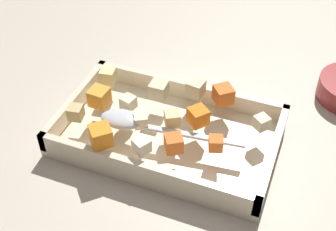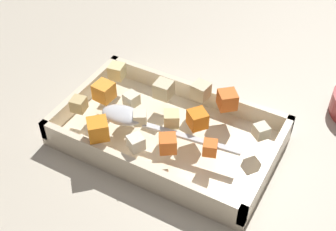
# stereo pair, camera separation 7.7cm
# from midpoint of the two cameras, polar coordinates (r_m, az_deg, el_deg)

# --- Properties ---
(ground_plane) EXTENTS (4.00, 4.00, 0.00)m
(ground_plane) POSITION_cam_midpoint_polar(r_m,az_deg,el_deg) (0.82, 3.75, -3.00)
(ground_plane) COLOR #BCB29E
(baking_dish) EXTENTS (0.38, 0.23, 0.05)m
(baking_dish) POSITION_cam_midpoint_polar(r_m,az_deg,el_deg) (0.80, 2.75, -2.53)
(baking_dish) COLOR beige
(baking_dish) RESTS_ON ground_plane
(carrot_chunk_back_center) EXTENTS (0.04, 0.04, 0.03)m
(carrot_chunk_back_center) POSITION_cam_midpoint_polar(r_m,az_deg,el_deg) (0.72, 3.04, -3.64)
(carrot_chunk_back_center) COLOR orange
(carrot_chunk_back_center) RESTS_ON baking_dish
(carrot_chunk_rim_edge) EXTENTS (0.03, 0.03, 0.02)m
(carrot_chunk_rim_edge) POSITION_cam_midpoint_polar(r_m,az_deg,el_deg) (0.72, 8.31, -4.14)
(carrot_chunk_rim_edge) COLOR orange
(carrot_chunk_rim_edge) RESTS_ON baking_dish
(carrot_chunk_heap_top) EXTENTS (0.05, 0.05, 0.03)m
(carrot_chunk_heap_top) POSITION_cam_midpoint_polar(r_m,az_deg,el_deg) (0.74, -5.78, -1.84)
(carrot_chunk_heap_top) COLOR orange
(carrot_chunk_heap_top) RESTS_ON baking_dish
(carrot_chunk_heap_side) EXTENTS (0.04, 0.04, 0.03)m
(carrot_chunk_heap_side) POSITION_cam_midpoint_polar(r_m,az_deg,el_deg) (0.76, 6.59, -0.55)
(carrot_chunk_heap_side) COLOR orange
(carrot_chunk_heap_side) RESTS_ON baking_dish
(carrot_chunk_under_handle) EXTENTS (0.04, 0.04, 0.03)m
(carrot_chunk_under_handle) POSITION_cam_midpoint_polar(r_m,az_deg,el_deg) (0.81, 10.12, 1.82)
(carrot_chunk_under_handle) COLOR orange
(carrot_chunk_under_handle) RESTS_ON baking_dish
(carrot_chunk_near_left) EXTENTS (0.03, 0.03, 0.03)m
(carrot_chunk_near_left) POSITION_cam_midpoint_polar(r_m,az_deg,el_deg) (0.81, -5.30, 2.91)
(carrot_chunk_near_left) COLOR orange
(carrot_chunk_near_left) RESTS_ON baking_dish
(potato_chunk_front_center) EXTENTS (0.03, 0.03, 0.02)m
(potato_chunk_front_center) POSITION_cam_midpoint_polar(r_m,az_deg,el_deg) (0.80, -1.83, 1.92)
(potato_chunk_front_center) COLOR beige
(potato_chunk_front_center) RESTS_ON baking_dish
(potato_chunk_mid_right) EXTENTS (0.03, 0.03, 0.03)m
(potato_chunk_mid_right) POSITION_cam_midpoint_polar(r_m,az_deg,el_deg) (0.82, 2.14, 3.15)
(potato_chunk_mid_right) COLOR beige
(potato_chunk_mid_right) RESTS_ON baking_dish
(potato_chunk_far_left) EXTENTS (0.03, 0.03, 0.02)m
(potato_chunk_far_left) POSITION_cam_midpoint_polar(r_m,az_deg,el_deg) (0.77, 14.35, -2.03)
(potato_chunk_far_left) COLOR beige
(potato_chunk_far_left) RESTS_ON baking_dish
(potato_chunk_near_right) EXTENTS (0.03, 0.03, 0.03)m
(potato_chunk_near_right) POSITION_cam_midpoint_polar(r_m,az_deg,el_deg) (0.76, 3.20, -0.51)
(potato_chunk_near_right) COLOR #E0CC89
(potato_chunk_near_right) RESTS_ON baking_dish
(potato_chunk_corner_ne) EXTENTS (0.03, 0.03, 0.03)m
(potato_chunk_corner_ne) POSITION_cam_midpoint_polar(r_m,az_deg,el_deg) (0.82, 6.80, 2.97)
(potato_chunk_corner_ne) COLOR beige
(potato_chunk_corner_ne) RESTS_ON baking_dish
(potato_chunk_corner_nw) EXTENTS (0.03, 0.03, 0.02)m
(potato_chunk_corner_nw) POSITION_cam_midpoint_polar(r_m,az_deg,el_deg) (0.76, -0.63, -0.44)
(potato_chunk_corner_nw) COLOR beige
(potato_chunk_corner_nw) RESTS_ON baking_dish
(potato_chunk_mid_left) EXTENTS (0.03, 0.03, 0.03)m
(potato_chunk_mid_left) POSITION_cam_midpoint_polar(r_m,az_deg,el_deg) (0.86, -3.84, 5.42)
(potato_chunk_mid_left) COLOR #E0CC89
(potato_chunk_mid_left) RESTS_ON baking_dish
(potato_chunk_far_right) EXTENTS (0.03, 0.03, 0.02)m
(potato_chunk_far_right) POSITION_cam_midpoint_polar(r_m,az_deg,el_deg) (0.80, -8.36, 1.27)
(potato_chunk_far_right) COLOR tan
(potato_chunk_far_right) RESTS_ON baking_dish
(parsnip_chunk_corner_sw) EXTENTS (0.03, 0.03, 0.02)m
(parsnip_chunk_corner_sw) POSITION_cam_midpoint_polar(r_m,az_deg,el_deg) (0.72, -0.98, -3.54)
(parsnip_chunk_corner_sw) COLOR silver
(parsnip_chunk_corner_sw) RESTS_ON baking_dish
(serving_spoon) EXTENTS (0.25, 0.05, 0.02)m
(serving_spoon) POSITION_cam_midpoint_polar(r_m,az_deg,el_deg) (0.77, -1.95, -0.38)
(serving_spoon) COLOR silver
(serving_spoon) RESTS_ON baking_dish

